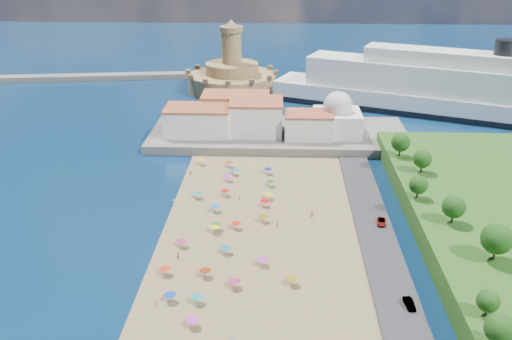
{
  "coord_description": "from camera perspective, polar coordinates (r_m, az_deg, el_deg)",
  "views": [
    {
      "loc": [
        10.33,
        -117.95,
        67.93
      ],
      "look_at": [
        4.0,
        25.0,
        8.0
      ],
      "focal_mm": 40.0,
      "sensor_mm": 36.0,
      "label": 1
    }
  ],
  "objects": [
    {
      "name": "fortress",
      "position": [
        264.12,
        -2.41,
        9.3
      ],
      "size": [
        40.0,
        40.0,
        32.4
      ],
      "color": "#A48352",
      "rests_on": "ground"
    },
    {
      "name": "hillside_trees",
      "position": [
        131.51,
        19.44,
        -4.71
      ],
      "size": [
        14.74,
        105.86,
        8.23
      ],
      "color": "#382314",
      "rests_on": "hillside"
    },
    {
      "name": "breakwater",
      "position": [
        303.86,
        -21.11,
        8.55
      ],
      "size": [
        199.03,
        34.77,
        2.6
      ],
      "primitive_type": "cube",
      "rotation": [
        0.0,
        0.0,
        0.14
      ],
      "color": "#59544C",
      "rests_on": "ground"
    },
    {
      "name": "terrace",
      "position": [
        202.17,
        2.31,
        3.52
      ],
      "size": [
        90.0,
        36.0,
        3.0
      ],
      "primitive_type": "cube",
      "color": "#59544C",
      "rests_on": "ground"
    },
    {
      "name": "domed_building",
      "position": [
        198.9,
        8.13,
        5.25
      ],
      "size": [
        16.0,
        16.0,
        15.0
      ],
      "color": "silver",
      "rests_on": "terrace"
    },
    {
      "name": "ground",
      "position": [
        136.5,
        -2.16,
        -7.14
      ],
      "size": [
        700.0,
        700.0,
        0.0
      ],
      "primitive_type": "plane",
      "color": "#071938",
      "rests_on": "ground"
    },
    {
      "name": "waterfront_buildings",
      "position": [
        201.22,
        -1.4,
        5.36
      ],
      "size": [
        57.0,
        29.0,
        11.0
      ],
      "color": "silver",
      "rests_on": "terrace"
    },
    {
      "name": "cruise_ship",
      "position": [
        240.76,
        18.51,
        7.43
      ],
      "size": [
        139.58,
        73.15,
        31.05
      ],
      "color": "black",
      "rests_on": "ground"
    },
    {
      "name": "beachgoers",
      "position": [
        142.89,
        -2.95,
        -5.18
      ],
      "size": [
        37.14,
        64.97,
        1.9
      ],
      "color": "tan",
      "rests_on": "beach"
    },
    {
      "name": "beach_parasols",
      "position": [
        127.08,
        -3.25,
        -8.49
      ],
      "size": [
        33.26,
        115.46,
        2.2
      ],
      "color": "gray",
      "rests_on": "beach"
    },
    {
      "name": "jetty",
      "position": [
        236.65,
        -3.0,
        6.32
      ],
      "size": [
        18.0,
        70.0,
        2.4
      ],
      "primitive_type": "cube",
      "color": "#59544C",
      "rests_on": "ground"
    },
    {
      "name": "parked_cars",
      "position": [
        126.8,
        14.02,
        -9.72
      ],
      "size": [
        2.75,
        52.61,
        1.38
      ],
      "color": "gray",
      "rests_on": "promenade"
    }
  ]
}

